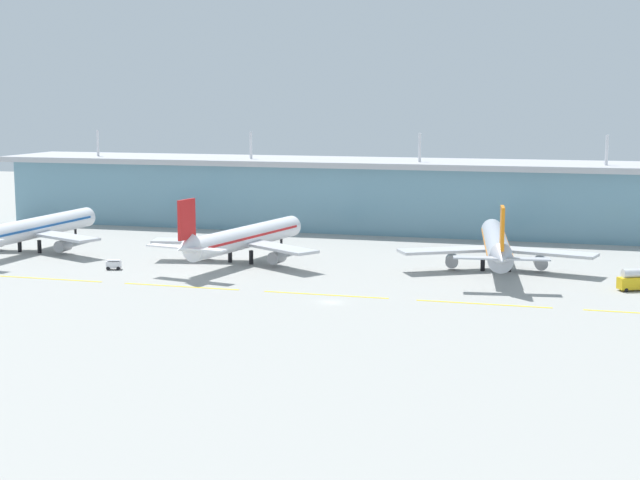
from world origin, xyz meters
The scene contains 11 objects.
ground_plane centered at (0.00, 0.00, 0.00)m, with size 600.00×600.00×0.00m, color #9E9E99.
terminal_building centered at (0.00, 112.00, 11.54)m, with size 288.00×34.00×31.68m.
airliner_nearest centered at (-97.36, 41.55, 6.45)m, with size 48.76×63.98×18.90m.
airliner_near_middle centered at (-34.56, 40.86, 6.44)m, with size 47.88×59.70×18.90m.
airliner_far_middle centered at (29.65, 47.41, 6.45)m, with size 48.36×62.68×18.90m.
taxiway_stripe_west centered at (-71.00, 6.81, 0.02)m, with size 28.00×0.70×0.04m, color yellow.
taxiway_stripe_mid_west centered at (-37.00, 6.81, 0.02)m, with size 28.00×0.70×0.04m, color yellow.
taxiway_stripe_centre centered at (-3.00, 6.81, 0.02)m, with size 28.00×0.70×0.04m, color yellow.
taxiway_stripe_mid_east centered at (31.00, 6.81, 0.02)m, with size 28.00×0.70×0.04m, color yellow.
baggage_cart centered at (-62.10, 22.26, 1.26)m, with size 3.98×2.92×2.48m.
fuel_truck centered at (61.45, 29.85, 2.26)m, with size 7.59×5.63×4.95m.
Camera 1 is at (50.56, -186.79, 41.90)m, focal length 53.04 mm.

